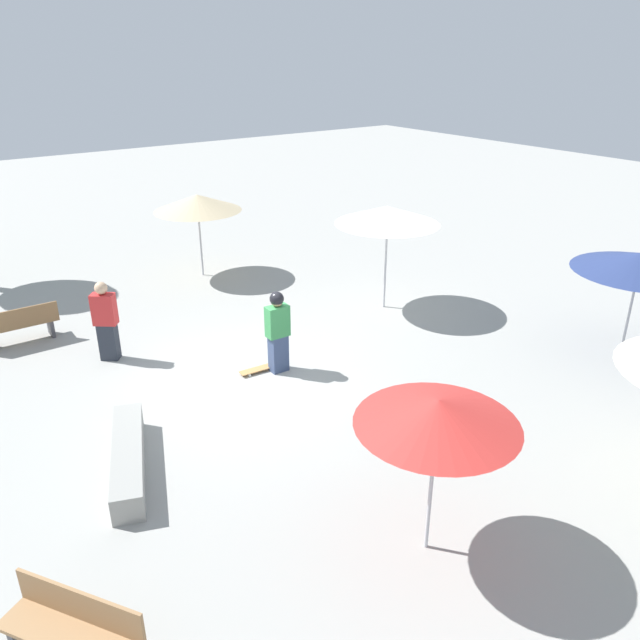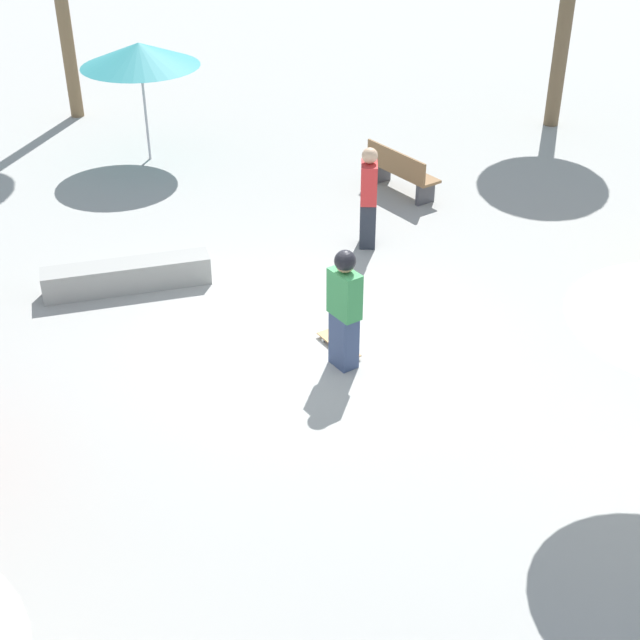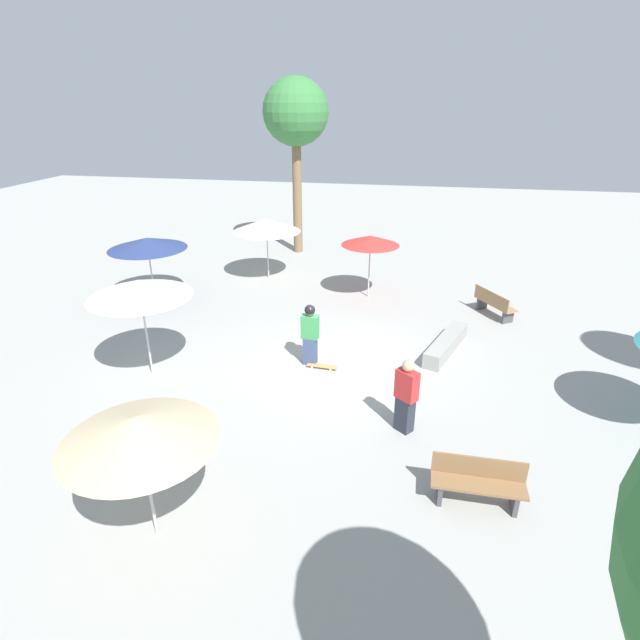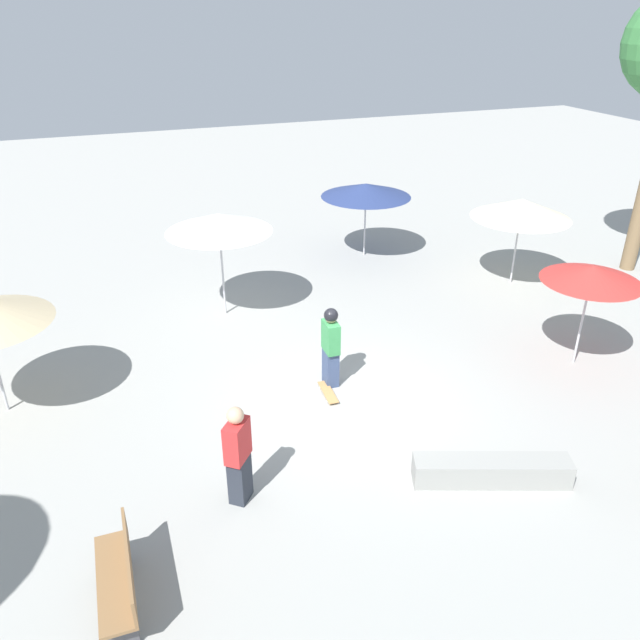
% 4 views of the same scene
% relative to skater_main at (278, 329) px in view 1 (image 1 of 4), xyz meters
% --- Properties ---
extents(ground_plane, '(60.00, 60.00, 0.00)m').
position_rel_skater_main_xyz_m(ground_plane, '(0.01, 0.71, -0.91)').
color(ground_plane, '#9E9E99').
extents(skater_main, '(0.28, 0.45, 1.68)m').
position_rel_skater_main_xyz_m(skater_main, '(0.00, 0.00, 0.00)').
color(skater_main, '#38476B').
rests_on(skater_main, ground_plane).
extents(skateboard, '(0.25, 0.81, 0.07)m').
position_rel_skater_main_xyz_m(skateboard, '(0.19, 0.35, -0.85)').
color(skateboard, '#B7844C').
rests_on(skateboard, ground_plane).
extents(concrete_ledge, '(2.49, 1.29, 0.43)m').
position_rel_skater_main_xyz_m(concrete_ledge, '(-1.37, 3.57, -0.69)').
color(concrete_ledge, gray).
rests_on(concrete_ledge, ground_plane).
extents(bench_near, '(1.59, 1.23, 0.85)m').
position_rel_skater_main_xyz_m(bench_near, '(-4.20, 5.16, -0.48)').
color(bench_near, '#47474C').
rests_on(bench_near, ground_plane).
extents(bench_far, '(0.46, 1.60, 0.85)m').
position_rel_skater_main_xyz_m(bench_far, '(4.34, 3.87, -0.48)').
color(bench_far, '#47474C').
rests_on(bench_far, ground_plane).
extents(shade_umbrella_red, '(1.99, 1.99, 2.21)m').
position_rel_skater_main_xyz_m(shade_umbrella_red, '(-5.17, 1.02, 1.14)').
color(shade_umbrella_red, '#B7B7BC').
rests_on(shade_umbrella_red, ground_plane).
extents(shade_umbrella_navy, '(2.63, 2.63, 2.19)m').
position_rel_skater_main_xyz_m(shade_umbrella_navy, '(-3.56, -6.35, 1.09)').
color(shade_umbrella_navy, '#B7B7BC').
rests_on(shade_umbrella_navy, ground_plane).
extents(shade_umbrella_white, '(2.50, 2.50, 2.54)m').
position_rel_skater_main_xyz_m(shade_umbrella_white, '(1.27, -3.89, 1.42)').
color(shade_umbrella_white, '#B7B7BC').
rests_on(shade_umbrella_white, ground_plane).
extents(shade_umbrella_tan, '(2.37, 2.37, 2.29)m').
position_rel_skater_main_xyz_m(shade_umbrella_tan, '(6.04, -1.29, 1.16)').
color(shade_umbrella_tan, '#B7B7BC').
rests_on(shade_umbrella_tan, ground_plane).
extents(bystander_watching, '(0.49, 0.52, 1.69)m').
position_rel_skater_main_xyz_m(bystander_watching, '(2.47, 2.55, -0.06)').
color(bystander_watching, '#282D38').
rests_on(bystander_watching, ground_plane).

